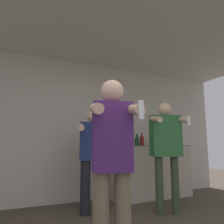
% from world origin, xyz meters
% --- Properties ---
extents(wall_back, '(7.00, 0.06, 2.55)m').
position_xyz_m(wall_back, '(0.00, 2.82, 1.27)').
color(wall_back, beige).
rests_on(wall_back, ground_plane).
extents(ceiling_slab, '(7.00, 3.31, 0.05)m').
position_xyz_m(ceiling_slab, '(0.00, 1.40, 2.57)').
color(ceiling_slab, silver).
rests_on(ceiling_slab, wall_back).
extents(counter, '(1.62, 0.54, 0.98)m').
position_xyz_m(counter, '(1.67, 2.53, 0.49)').
color(counter, '#BCB29E').
rests_on(counter, ground_plane).
extents(bottle_green_wine, '(0.09, 0.09, 0.34)m').
position_xyz_m(bottle_green_wine, '(1.10, 2.60, 1.11)').
color(bottle_green_wine, black).
rests_on(bottle_green_wine, counter).
extents(bottle_brown_liquor, '(0.08, 0.08, 0.35)m').
position_xyz_m(bottle_brown_liquor, '(2.09, 2.60, 1.11)').
color(bottle_brown_liquor, maroon).
rests_on(bottle_brown_liquor, counter).
extents(bottle_dark_rum, '(0.09, 0.09, 0.22)m').
position_xyz_m(bottle_dark_rum, '(1.42, 2.60, 1.07)').
color(bottle_dark_rum, '#194723').
rests_on(bottle_dark_rum, counter).
extents(bottle_clear_vodka, '(0.08, 0.08, 0.25)m').
position_xyz_m(bottle_clear_vodka, '(1.53, 2.60, 1.08)').
color(bottle_clear_vodka, maroon).
rests_on(bottle_clear_vodka, counter).
extents(person_woman_foreground, '(0.46, 0.50, 1.55)m').
position_xyz_m(person_woman_foreground, '(-0.04, 0.55, 0.87)').
color(person_woman_foreground, '#75664C').
rests_on(person_woman_foreground, ground_plane).
extents(person_man_side, '(0.56, 0.52, 1.64)m').
position_xyz_m(person_man_side, '(1.32, 1.58, 1.00)').
color(person_man_side, '#38422D').
rests_on(person_man_side, ground_plane).
extents(person_spectator_back, '(0.55, 0.60, 1.54)m').
position_xyz_m(person_spectator_back, '(0.32, 2.02, 0.86)').
color(person_spectator_back, black).
rests_on(person_spectator_back, ground_plane).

